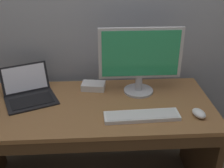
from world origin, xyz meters
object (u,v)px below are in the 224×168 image
(external_monitor, at_px, (140,59))
(external_drive_box, at_px, (93,86))
(wired_keyboard, at_px, (142,116))
(laptop_black, at_px, (29,93))
(computer_mouse, at_px, (199,113))

(external_monitor, relative_size, external_drive_box, 3.39)
(wired_keyboard, relative_size, external_drive_box, 2.80)
(laptop_black, bearing_deg, external_drive_box, 14.27)
(computer_mouse, xyz_separation_m, external_drive_box, (-0.62, 0.38, 0.00))
(wired_keyboard, distance_m, computer_mouse, 0.34)
(external_monitor, xyz_separation_m, computer_mouse, (0.31, -0.31, -0.22))
(external_drive_box, bearing_deg, laptop_black, -165.73)
(external_monitor, distance_m, wired_keyboard, 0.39)
(computer_mouse, distance_m, external_drive_box, 0.73)
(wired_keyboard, relative_size, computer_mouse, 4.37)
(external_monitor, relative_size, wired_keyboard, 1.21)
(laptop_black, relative_size, wired_keyboard, 0.90)
(external_monitor, height_order, wired_keyboard, external_monitor)
(laptop_black, bearing_deg, computer_mouse, -15.10)
(laptop_black, bearing_deg, wired_keyboard, -21.45)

